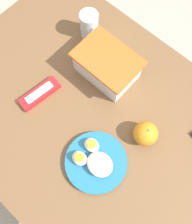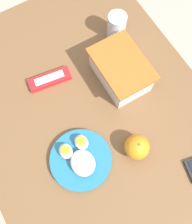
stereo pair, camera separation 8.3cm
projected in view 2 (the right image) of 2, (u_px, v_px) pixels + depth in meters
The scene contains 7 objects.
ground_plane at pixel (96, 157), 1.55m from camera, with size 10.00×10.00×0.00m, color #B2A899.
table at pixel (96, 127), 0.94m from camera, with size 1.11×0.77×0.74m.
food_container at pixel (121, 71), 0.87m from camera, with size 0.21×0.15×0.10m.
orange_fruit at pixel (137, 147), 0.79m from camera, with size 0.08×0.08×0.08m.
rice_plate at pixel (80, 159), 0.80m from camera, with size 0.19×0.19×0.05m.
candy_bar at pixel (50, 79), 0.90m from camera, with size 0.07×0.15×0.02m.
drinking_glass at pixel (117, 27), 0.92m from camera, with size 0.07×0.07×0.10m.
Camera 2 is at (0.22, -0.13, 1.55)m, focal length 42.00 mm.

